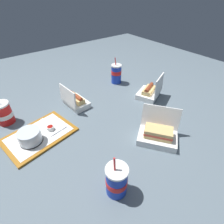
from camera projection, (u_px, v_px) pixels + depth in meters
ground_plane at (107, 121)px, 1.11m from camera, size 3.20×3.20×0.00m
food_tray at (39, 135)px, 1.00m from camera, size 0.41×0.32×0.01m
cake_container at (30, 137)px, 0.94m from camera, size 0.12×0.12×0.07m
ketchup_cup at (50, 128)px, 1.02m from camera, size 0.04×0.04×0.02m
napkin_stack at (42, 125)px, 1.06m from camera, size 0.13×0.13×0.00m
plastic_fork at (59, 131)px, 1.02m from camera, size 0.11×0.03×0.00m
clamshell_hotdog_back at (75, 101)px, 1.22m from camera, size 0.14×0.20×0.16m
clamshell_sandwich_right at (158, 134)px, 0.96m from camera, size 0.26×0.27×0.17m
clamshell_hotdog_left at (150, 92)px, 1.32m from camera, size 0.22×0.21×0.18m
soda_cup_left at (4, 113)px, 1.06m from camera, size 0.10×0.10×0.20m
soda_cup_front at (116, 74)px, 1.48m from camera, size 0.09×0.09×0.22m
soda_cup_right at (117, 180)px, 0.70m from camera, size 0.09×0.09×0.21m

